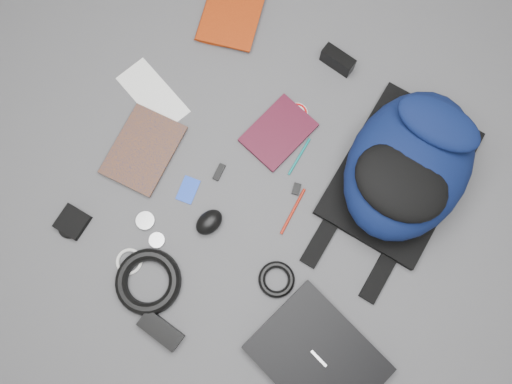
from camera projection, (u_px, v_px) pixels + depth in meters
The scene contains 23 objects.
ground at pixel (256, 193), 1.53m from camera, with size 4.00×4.00×0.00m, color #4F4F51.
backpack at pixel (409, 165), 1.44m from camera, with size 0.37×0.53×0.22m, color #071032, non-canonical shape.
laptop at pixel (318, 358), 1.41m from camera, with size 0.35×0.27×0.03m, color black.
textbook_red at pixel (205, 6), 1.66m from camera, with size 0.19×0.25×0.03m, color #8F2608.
comic_book at pixel (118, 138), 1.56m from camera, with size 0.18×0.25×0.02m, color #A04F0B.
envelope at pixel (153, 95), 1.60m from camera, with size 0.25×0.11×0.00m, color white.
dvd_case at pixel (278, 133), 1.57m from camera, with size 0.15×0.21×0.02m, color #390B18.
compact_camera at pixel (338, 60), 1.60m from camera, with size 0.11×0.04×0.06m, color black.
sticker_disc at pixel (297, 113), 1.59m from camera, with size 0.07×0.07×0.00m, color silver.
pen_teal at pixel (299, 157), 1.55m from camera, with size 0.01×0.01×0.13m, color #0C7270.
pen_red at pixel (293, 211), 1.52m from camera, with size 0.01×0.01×0.16m, color #A01C0C.
id_badge at pixel (188, 190), 1.53m from camera, with size 0.05×0.08×0.00m, color blue.
usb_black at pixel (219, 172), 1.54m from camera, with size 0.02×0.05×0.01m, color black.
key_fob at pixel (296, 189), 1.53m from camera, with size 0.02×0.04×0.01m, color black.
mouse at pixel (209, 222), 1.49m from camera, with size 0.06×0.09×0.05m, color black.
headphone_left at pixel (145, 221), 1.51m from camera, with size 0.06×0.06×0.01m, color #A2A3A4.
headphone_right at pixel (157, 240), 1.50m from camera, with size 0.05×0.05×0.01m, color #ABABAD.
cable_coil at pixel (277, 279), 1.47m from camera, with size 0.11×0.11×0.02m, color black.
power_brick at pixel (161, 330), 1.43m from camera, with size 0.13×0.06×0.03m, color black.
power_cord_coil at pixel (148, 282), 1.46m from camera, with size 0.20×0.20×0.04m, color black.
pouch at pixel (72, 222), 1.50m from camera, with size 0.08×0.08×0.02m, color black.
earbud_coil at pixel (70, 227), 1.50m from camera, with size 0.07×0.07×0.01m, color black.
white_cable_coil at pixel (129, 262), 1.48m from camera, with size 0.08×0.08×0.01m, color white.
Camera 1 is at (0.18, -0.28, 1.50)m, focal length 35.00 mm.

